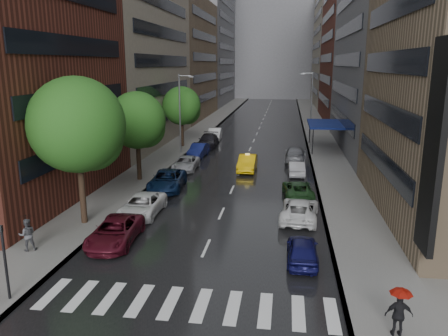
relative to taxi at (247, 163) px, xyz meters
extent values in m
plane|color=gray|center=(-0.67, -22.85, -0.78)|extent=(220.00, 220.00, 0.00)
cube|color=black|center=(-0.67, 27.15, -0.78)|extent=(14.00, 140.00, 0.01)
cube|color=gray|center=(-9.67, 27.15, -0.71)|extent=(4.00, 140.00, 0.15)
cube|color=gray|center=(8.33, 27.15, -0.71)|extent=(4.00, 140.00, 0.15)
cube|color=silver|center=(-6.77, -24.85, -0.77)|extent=(0.55, 2.80, 0.01)
cube|color=silver|center=(-5.37, -24.85, -0.77)|extent=(0.55, 2.80, 0.01)
cube|color=silver|center=(-3.97, -24.85, -0.77)|extent=(0.55, 2.80, 0.01)
cube|color=silver|center=(-2.57, -24.85, -0.77)|extent=(0.55, 2.80, 0.01)
cube|color=silver|center=(-1.17, -24.85, -0.77)|extent=(0.55, 2.80, 0.01)
cube|color=silver|center=(0.23, -24.85, -0.77)|extent=(0.55, 2.80, 0.01)
cube|color=silver|center=(1.63, -24.85, -0.77)|extent=(0.55, 2.80, 0.01)
cube|color=silver|center=(3.03, -24.85, -0.77)|extent=(0.55, 2.80, 0.01)
cube|color=silver|center=(4.43, -24.85, -0.77)|extent=(0.55, 2.80, 0.01)
cube|color=silver|center=(5.83, -24.85, -0.77)|extent=(0.55, 2.80, 0.01)
cube|color=maroon|center=(-15.67, -10.85, 12.22)|extent=(8.00, 20.00, 26.00)
cube|color=gray|center=(-15.67, 13.15, 16.22)|extent=(8.00, 28.00, 34.00)
cube|color=#937A5B|center=(-15.67, 41.15, 10.22)|extent=(8.00, 28.00, 22.00)
cube|color=slate|center=(-15.67, 71.15, 18.22)|extent=(8.00, 32.00, 38.00)
cube|color=slate|center=(14.33, 13.15, 11.22)|extent=(8.00, 28.00, 24.00)
cube|color=maroon|center=(14.33, 41.15, 17.22)|extent=(8.00, 28.00, 36.00)
cube|color=gray|center=(14.33, 71.15, 13.22)|extent=(8.00, 32.00, 28.00)
cube|color=black|center=(10.43, -20.85, 5.72)|extent=(0.30, 2.20, 10.00)
cube|color=slate|center=(-0.67, 95.15, 15.22)|extent=(40.00, 14.00, 32.00)
cylinder|color=#382619|center=(-9.27, -16.24, 1.86)|extent=(0.40, 0.40, 5.28)
sphere|color=#1E5116|center=(-9.27, -16.24, 5.81)|extent=(6.03, 6.03, 6.03)
cylinder|color=#382619|center=(-9.27, -5.20, 1.41)|extent=(0.40, 0.40, 4.39)
sphere|color=#1E5116|center=(-9.27, -5.20, 4.70)|extent=(5.02, 5.02, 5.02)
cylinder|color=#382619|center=(-9.27, 11.34, 1.30)|extent=(0.40, 0.40, 4.16)
sphere|color=#1E5116|center=(-9.27, 11.34, 4.42)|extent=(4.76, 4.76, 4.76)
imported|color=#E4B00C|center=(0.00, 0.00, 0.00)|extent=(1.70, 4.77, 1.57)
imported|color=#4D0F1C|center=(-6.07, -18.91, -0.06)|extent=(2.67, 5.33, 1.45)
imported|color=white|center=(-6.07, -13.99, -0.06)|extent=(2.39, 5.19, 1.44)
imported|color=#0D1D3E|center=(-6.07, -7.48, 0.00)|extent=(2.99, 5.84, 1.58)
imported|color=#ADAEB3|center=(-6.07, -0.58, -0.12)|extent=(2.27, 4.80, 1.33)
imported|color=#111850|center=(-6.07, 5.82, -0.04)|extent=(1.90, 4.63, 1.49)
imported|color=black|center=(-6.07, 11.89, 0.02)|extent=(2.33, 5.54, 1.60)
imported|color=silver|center=(-6.07, 17.20, 0.01)|extent=(1.98, 4.93, 1.59)
imported|color=#0E0E44|center=(4.73, -19.87, -0.09)|extent=(1.64, 4.06, 1.38)
imported|color=white|center=(4.73, -13.37, -0.07)|extent=(2.81, 5.35, 1.44)
imported|color=#1C3F1C|center=(4.73, -8.24, -0.12)|extent=(2.60, 4.96, 1.33)
imported|color=#929297|center=(4.73, -1.06, -0.10)|extent=(1.62, 4.19, 1.36)
imported|color=slate|center=(4.73, 5.03, -0.01)|extent=(2.40, 5.44, 1.55)
imported|color=#49494E|center=(-10.37, -20.86, 0.29)|extent=(1.13, 1.06, 1.84)
imported|color=black|center=(-10.37, -20.86, 1.02)|extent=(0.96, 0.98, 0.88)
imported|color=black|center=(8.13, -26.15, 0.25)|extent=(1.06, 0.48, 1.77)
imported|color=#B71B0E|center=(8.13, -26.15, 1.02)|extent=(0.82, 0.82, 0.72)
cylinder|color=black|center=(-8.27, -25.75, 0.97)|extent=(0.12, 0.12, 3.20)
imported|color=black|center=(-8.27, -25.75, 2.37)|extent=(0.18, 0.15, 0.90)
cylinder|color=gray|center=(-8.47, 7.15, 3.87)|extent=(0.18, 0.18, 9.00)
cube|color=gray|center=(-7.07, 7.15, 8.07)|extent=(0.50, 0.22, 0.16)
cylinder|color=gray|center=(7.13, 22.15, 3.87)|extent=(0.18, 0.18, 9.00)
cube|color=gray|center=(5.73, 22.15, 8.07)|extent=(0.50, 0.22, 0.16)
cube|color=navy|center=(8.33, 12.15, 2.37)|extent=(4.00, 8.00, 0.25)
cylinder|color=black|center=(6.73, 8.35, 0.87)|extent=(0.12, 0.12, 3.00)
cylinder|color=black|center=(6.73, 15.95, 0.87)|extent=(0.12, 0.12, 3.00)
camera|label=1|loc=(3.65, -41.72, 9.55)|focal=35.00mm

